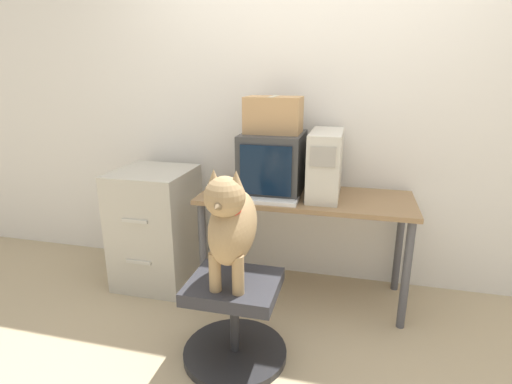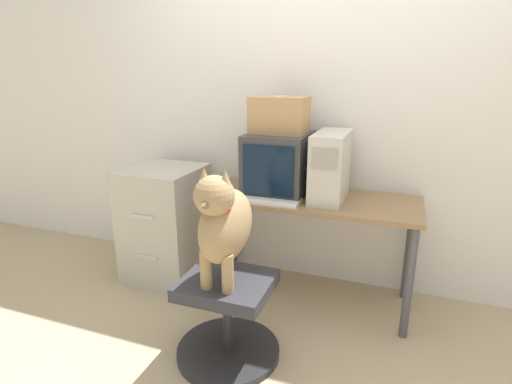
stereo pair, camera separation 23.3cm
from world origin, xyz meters
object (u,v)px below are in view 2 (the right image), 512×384
crt_monitor (278,163)px  keyboard (268,199)px  pc_tower (331,166)px  cardboard_box (279,115)px  dog (224,222)px  office_chair (228,318)px  filing_cabinet (166,223)px

crt_monitor → keyboard: crt_monitor is taller
crt_monitor → keyboard: bearing=-91.1°
pc_tower → cardboard_box: (-0.34, 0.01, 0.30)m
crt_monitor → keyboard: size_ratio=1.09×
crt_monitor → pc_tower: (0.34, -0.00, 0.01)m
dog → cardboard_box: cardboard_box is taller
office_chair → cardboard_box: bearing=86.7°
crt_monitor → pc_tower: pc_tower is taller
filing_cabinet → cardboard_box: cardboard_box is taller
office_chair → cardboard_box: (0.04, 0.76, 1.02)m
cardboard_box → dog: bearing=-93.2°
crt_monitor → office_chair: bearing=-93.3°
keyboard → dog: size_ratio=0.67×
keyboard → pc_tower: bearing=30.5°
office_chair → filing_cabinet: (-0.80, 0.68, 0.20)m
office_chair → cardboard_box: 1.27m
filing_cabinet → keyboard: bearing=-8.7°
filing_cabinet → crt_monitor: bearing=5.5°
office_chair → pc_tower: bearing=62.8°
pc_tower → dog: pc_tower is taller
crt_monitor → dog: 0.79m
crt_monitor → pc_tower: 0.34m
crt_monitor → filing_cabinet: size_ratio=0.53×
crt_monitor → keyboard: 0.28m
pc_tower → filing_cabinet: size_ratio=0.55×
pc_tower → dog: bearing=-116.7°
keyboard → cardboard_box: size_ratio=1.17×
cardboard_box → office_chair: bearing=-93.3°
pc_tower → office_chair: 1.11m
keyboard → dog: dog is taller
crt_monitor → filing_cabinet: bearing=-174.5°
pc_tower → keyboard: (-0.35, -0.20, -0.20)m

